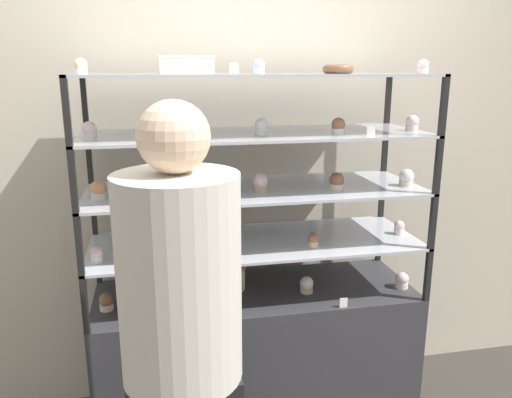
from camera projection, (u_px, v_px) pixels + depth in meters
The scene contains 35 objects.
back_wall at pixel (240, 159), 2.62m from camera, with size 8.00×0.05×2.60m.
display_base at pixel (256, 359), 2.47m from camera, with size 1.50×0.53×0.73m.
display_riser_lower at pixel (256, 243), 2.32m from camera, with size 1.50×0.53×0.25m.
display_riser_middle at pixel (256, 191), 2.25m from camera, with size 1.50×0.53×0.25m.
display_riser_upper at pixel (256, 136), 2.19m from camera, with size 1.50×0.53×0.25m.
display_riser_top at pixel (256, 77), 2.13m from camera, with size 1.50×0.53×0.25m.
layer_cake_centerpiece at pixel (227, 276), 2.39m from camera, with size 0.18×0.18×0.12m.
sheet_cake_frosted at pixel (186, 65), 2.09m from camera, with size 0.23×0.18×0.07m.
cupcake_0 at pixel (106, 302), 2.18m from camera, with size 0.06×0.06×0.08m.
cupcake_1 at pixel (307, 285), 2.35m from camera, with size 0.06×0.06×0.08m.
cupcake_2 at pixel (402, 280), 2.40m from camera, with size 0.06×0.06×0.08m.
price_tag_0 at pixel (344, 303), 2.20m from camera, with size 0.04×0.00×0.04m.
cupcake_3 at pixel (97, 255), 2.05m from camera, with size 0.05×0.05×0.07m.
cupcake_4 at pixel (209, 241), 2.21m from camera, with size 0.05×0.05×0.07m.
cupcake_5 at pixel (313, 240), 2.22m from camera, with size 0.05×0.05×0.07m.
cupcake_6 at pixel (399, 228), 2.40m from camera, with size 0.05×0.05×0.07m.
price_tag_1 at pixel (152, 264), 1.98m from camera, with size 0.04×0.00×0.04m.
cupcake_7 at pixel (99, 190), 2.06m from camera, with size 0.07×0.07×0.08m.
cupcake_8 at pixel (177, 188), 2.10m from camera, with size 0.07×0.07×0.08m.
cupcake_9 at pixel (260, 183), 2.19m from camera, with size 0.07×0.07×0.08m.
cupcake_10 at pixel (337, 181), 2.22m from camera, with size 0.07×0.07×0.08m.
cupcake_11 at pixel (406, 178), 2.29m from camera, with size 0.07×0.07×0.08m.
price_tag_2 at pixel (198, 200), 1.96m from camera, with size 0.04×0.00×0.04m.
cupcake_12 at pixel (89, 131), 1.97m from camera, with size 0.06×0.06×0.07m.
cupcake_13 at pixel (179, 130), 2.01m from camera, with size 0.06×0.06×0.07m.
cupcake_14 at pixel (261, 127), 2.10m from camera, with size 0.06×0.06×0.07m.
cupcake_15 at pixel (338, 126), 2.13m from camera, with size 0.06×0.06×0.07m.
cupcake_16 at pixel (412, 123), 2.25m from camera, with size 0.06×0.06×0.07m.
price_tag_3 at pixel (371, 132), 2.03m from camera, with size 0.04×0.00×0.04m.
cupcake_17 at pixel (81, 66), 1.90m from camera, with size 0.05×0.05×0.06m.
cupcake_18 at pixel (259, 67), 2.06m from camera, with size 0.05×0.05×0.06m.
cupcake_19 at pixel (423, 67), 2.12m from camera, with size 0.05×0.05×0.06m.
price_tag_4 at pixel (234, 68), 1.86m from camera, with size 0.04×0.00×0.04m.
donut_glazed at pixel (338, 69), 2.21m from camera, with size 0.14×0.14×0.04m.
customer_figure at pixel (182, 342), 1.62m from camera, with size 0.39×0.39×1.67m.
Camera 1 is at (-0.44, -2.15, 1.75)m, focal length 35.00 mm.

